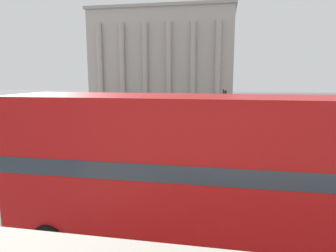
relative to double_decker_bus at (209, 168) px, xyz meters
name	(u,v)px	position (x,y,z in m)	size (l,w,h in m)	color
double_decker_bus	(209,168)	(0.00, 0.00, 0.00)	(11.31, 2.66, 4.44)	black
plaza_building_left	(164,58)	(-10.73, 47.96, 5.96)	(25.73, 13.08, 16.83)	#BCB2A8
traffic_light_mid	(333,125)	(6.70, 10.67, -0.31)	(0.42, 0.24, 3.24)	black
traffic_light_far	(224,105)	(0.40, 18.54, 0.08)	(0.42, 0.24, 3.88)	black
car_white	(231,134)	(0.97, 14.46, -1.75)	(4.20, 1.93, 1.35)	black
car_navy	(147,127)	(-6.03, 16.46, -1.75)	(4.20, 1.93, 1.35)	black
pedestrian_grey	(166,130)	(-3.87, 13.92, -1.51)	(0.32, 0.32, 1.64)	#282B33
pedestrian_olive	(325,118)	(10.16, 23.24, -1.44)	(0.32, 0.32, 1.75)	#282B33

